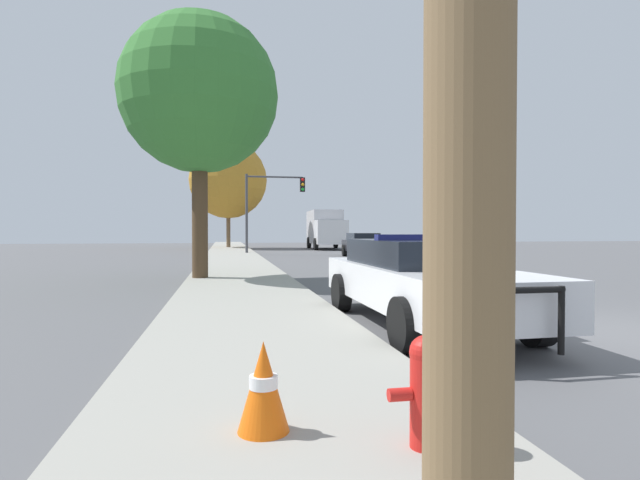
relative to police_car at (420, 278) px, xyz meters
The scene contains 10 objects.
ground_plane 2.80m from the police_car, 22.27° to the right, with size 110.00×110.00×0.00m, color #565659.
sidewalk_left 2.88m from the police_car, 158.55° to the right, with size 3.00×110.00×0.13m.
police_car is the anchor object (origin of this frame).
fire_hydrant 4.84m from the police_car, 111.76° to the right, with size 0.50×0.22×0.71m.
traffic_light 23.84m from the police_car, 90.42° to the left, with size 3.72×0.35×4.86m.
car_background_oncoming 19.92m from the police_car, 76.70° to the left, with size 2.11×4.75×1.36m.
box_truck 32.77m from the police_car, 81.10° to the left, with size 2.82×7.26×3.14m.
tree_sidewalk_near 9.55m from the police_car, 116.62° to the left, with size 4.55×4.55×7.60m.
tree_sidewalk_far 35.08m from the police_car, 94.47° to the left, with size 6.39×6.39×8.77m.
traffic_cone 4.92m from the police_car, 124.49° to the right, with size 0.35×0.35×0.62m.
Camera 1 is at (-5.53, -6.40, 1.49)m, focal length 28.00 mm.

